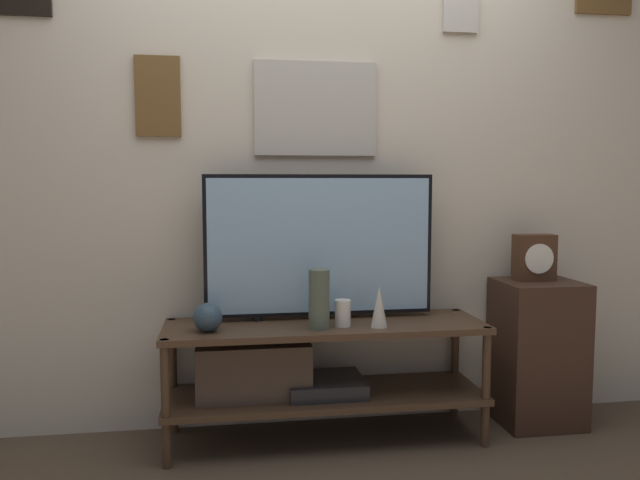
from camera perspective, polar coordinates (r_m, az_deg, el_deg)
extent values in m
plane|color=#4C3D2D|center=(2.88, 1.37, -19.75)|extent=(12.00, 12.00, 0.00)
cube|color=beige|center=(3.15, -0.33, 7.68)|extent=(6.40, 0.06, 2.70)
cube|color=#B2ADA3|center=(3.12, -0.40, 11.91)|extent=(0.60, 0.02, 0.46)
cube|color=#B2BCC6|center=(3.11, -0.38, 11.92)|extent=(0.57, 0.01, 0.42)
cube|color=brown|center=(3.11, -14.61, 12.60)|extent=(0.21, 0.02, 0.37)
cube|color=white|center=(3.10, -14.62, 12.62)|extent=(0.17, 0.01, 0.34)
cube|color=#B7B2A8|center=(3.39, 12.72, 19.44)|extent=(0.18, 0.02, 0.17)
cube|color=#BCB299|center=(3.39, 12.76, 19.47)|extent=(0.14, 0.01, 0.14)
cube|color=#422D1E|center=(2.95, 0.47, -7.90)|extent=(1.50, 0.45, 0.03)
cube|color=#422D1E|center=(3.04, 0.47, -14.01)|extent=(1.50, 0.45, 0.03)
cylinder|color=#422D1E|center=(2.81, -13.92, -14.37)|extent=(0.04, 0.04, 0.56)
cylinder|color=#422D1E|center=(3.04, 14.93, -12.88)|extent=(0.04, 0.04, 0.56)
cylinder|color=#422D1E|center=(3.18, -13.29, -12.01)|extent=(0.04, 0.04, 0.56)
cylinder|color=#422D1E|center=(3.38, 12.23, -10.93)|extent=(0.04, 0.04, 0.56)
cube|color=black|center=(3.03, 0.47, -13.12)|extent=(0.36, 0.32, 0.07)
cube|color=#47382D|center=(2.97, -6.10, -11.67)|extent=(0.52, 0.25, 0.25)
cylinder|color=black|center=(3.01, -5.77, -7.16)|extent=(0.05, 0.05, 0.02)
cylinder|color=black|center=(3.10, 5.55, -6.80)|extent=(0.05, 0.05, 0.02)
cube|color=black|center=(2.98, -0.02, -0.47)|extent=(1.10, 0.04, 0.68)
cube|color=#8CB2D1|center=(2.97, 0.03, -0.50)|extent=(1.06, 0.01, 0.64)
sphere|color=#2D4251|center=(2.81, -10.23, -6.97)|extent=(0.13, 0.13, 0.13)
cone|color=beige|center=(2.86, 5.42, -6.06)|extent=(0.08, 0.08, 0.19)
cylinder|color=#4C5647|center=(2.81, -0.09, -5.43)|extent=(0.09, 0.09, 0.27)
cylinder|color=silver|center=(2.88, 2.09, -6.69)|extent=(0.07, 0.07, 0.12)
cube|color=#382319|center=(3.38, 19.24, -9.67)|extent=(0.39, 0.36, 0.73)
cube|color=#422819|center=(3.32, 18.99, -1.52)|extent=(0.20, 0.10, 0.23)
cylinder|color=white|center=(3.27, 19.43, -1.62)|extent=(0.15, 0.01, 0.15)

